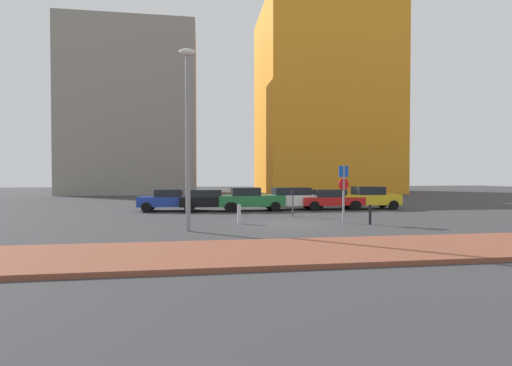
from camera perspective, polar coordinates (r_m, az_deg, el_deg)
ground_plane at (r=17.91m, az=4.65°, el=-6.32°), size 120.00×120.00×0.00m
sidewalk_brick at (r=11.63m, az=12.18°, el=-10.07°), size 40.00×3.77×0.14m
parked_car_blue at (r=24.93m, az=-13.13°, el=-2.53°), size 3.99×2.11×1.42m
parked_car_black at (r=24.34m, az=-7.16°, el=-2.57°), size 3.98×1.93×1.41m
parked_car_green at (r=24.50m, az=-0.97°, el=-2.46°), size 4.33×2.01×1.54m
parked_car_white at (r=25.39m, az=5.64°, el=-2.29°), size 4.43×2.07×1.51m
parked_car_red at (r=25.89m, az=11.38°, el=-2.42°), size 4.25×2.01×1.37m
parked_car_yellow at (r=26.88m, az=16.95°, el=-2.15°), size 4.09×2.01×1.57m
parking_sign_post at (r=18.64m, az=13.32°, el=-0.55°), size 0.59×0.19×2.83m
parking_meter at (r=20.96m, az=5.67°, el=-2.58°), size 0.18×0.14×1.49m
street_lamp at (r=15.81m, az=-10.45°, el=8.74°), size 0.70×0.36×7.58m
traffic_bollard_near at (r=18.38m, az=17.14°, el=-4.69°), size 0.12×0.12×0.94m
traffic_bollard_mid at (r=17.93m, az=-2.62°, el=-4.82°), size 0.18×0.18×0.92m
building_colorful_midrise at (r=53.92m, az=10.22°, el=12.14°), size 17.18×15.40×25.20m
building_under_construction at (r=51.02m, az=-18.37°, el=10.32°), size 15.95×10.22×20.99m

